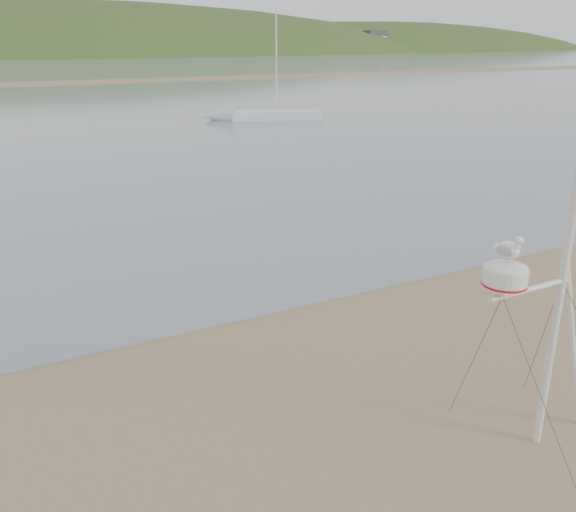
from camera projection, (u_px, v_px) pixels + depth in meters
name	position (u px, v px, depth m)	size (l,w,h in m)	color
hill_ridge	(12.00, 113.00, 215.37)	(620.00, 180.00, 80.00)	#283C18
mast_rig	(549.00, 366.00, 7.07)	(1.99, 2.12, 4.49)	silver
sailboat_white_near	(245.00, 115.00, 37.23)	(7.35, 4.27, 7.15)	silver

